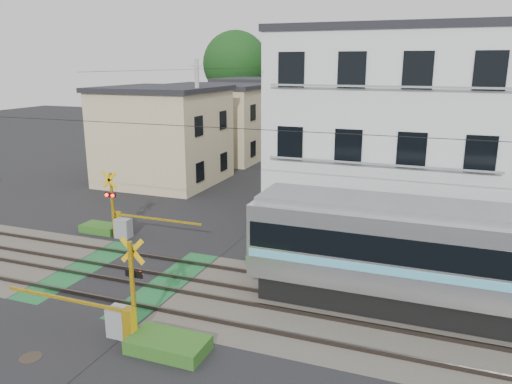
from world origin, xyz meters
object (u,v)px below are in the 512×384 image
at_px(manhole_cover, 31,358).
at_px(pedestrian, 318,136).
at_px(crossing_signal_far, 122,222).
at_px(crossing_signal_near, 121,315).
at_px(apartment_block, 391,132).

bearing_deg(manhole_cover, pedestrian, 92.15).
bearing_deg(pedestrian, manhole_cover, 73.77).
distance_m(crossing_signal_far, pedestrian, 28.69).
relative_size(crossing_signal_near, pedestrian, 2.54).
distance_m(crossing_signal_near, apartment_block, 14.95).
height_order(crossing_signal_near, apartment_block, apartment_block).
distance_m(crossing_signal_far, manhole_cover, 9.74).
relative_size(crossing_signal_near, crossing_signal_far, 1.00).
bearing_deg(pedestrian, crossing_signal_near, 76.60).
height_order(apartment_block, manhole_cover, apartment_block).
xyz_separation_m(pedestrian, manhole_cover, (1.41, -37.70, -0.92)).
xyz_separation_m(crossing_signal_near, crossing_signal_far, (-5.17, 7.31, 0.00)).
height_order(crossing_signal_near, manhole_cover, crossing_signal_near).
bearing_deg(crossing_signal_far, pedestrian, 85.91).
bearing_deg(crossing_signal_far, apartment_block, 27.78).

